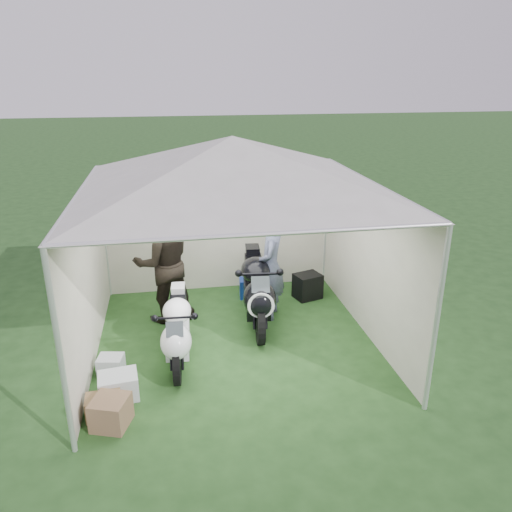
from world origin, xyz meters
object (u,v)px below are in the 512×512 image
Objects in this scene: crate_0 at (119,386)px; crate_3 at (104,406)px; motorcycle_black at (257,289)px; paddock_stand at (252,288)px; motorcycle_white at (177,329)px; equipment_box at (308,286)px; canopy_tent at (232,168)px; person_blue_jacket at (271,266)px; person_dark_jacket at (163,263)px; crate_1 at (111,412)px; crate_2 at (111,365)px.

crate_3 is at bearing -113.21° from crate_0.
paddock_stand is at bearing 90.00° from motorcycle_black.
motorcycle_black is at bearing 42.14° from crate_3.
motorcycle_white is 2.87m from equipment_box.
canopy_tent is 3.23× the size of person_blue_jacket.
person_dark_jacket is 2.26m from crate_0.
person_blue_jacket reaches higher than paddock_stand.
motorcycle_white is at bearing -35.94° from person_blue_jacket.
person_blue_jacket is 4.45× the size of crate_3.
person_dark_jacket is at bearing -159.47° from paddock_stand.
canopy_tent is at bearing 45.54° from crate_1.
equipment_box is (1.46, 1.22, -2.35)m from canopy_tent.
canopy_tent is at bearing 40.53° from crate_3.
canopy_tent reaches higher than motorcycle_white.
crate_1 is 1.09m from crate_2.
crate_2 is at bearing -150.52° from equipment_box.
person_blue_jacket is at bearing 27.05° from crate_2.
crate_3 is (-0.10, 0.18, -0.04)m from crate_1.
paddock_stand is 0.26× the size of person_blue_jacket.
paddock_stand is 0.97× the size of crate_0.
person_dark_jacket is 4.12× the size of crate_0.
person_blue_jacket is 3.74× the size of crate_0.
person_blue_jacket reaches higher than equipment_box.
person_dark_jacket is 5.96× the size of crate_2.
crate_2 is (-3.21, -1.81, -0.10)m from equipment_box.
motorcycle_white is at bearing 83.93° from person_dark_jacket.
person_dark_jacket reaches higher than crate_2.
crate_0 is (-1.60, -1.16, -2.42)m from canopy_tent.
motorcycle_black is at bearing -143.91° from equipment_box.
motorcycle_white is 0.98m from crate_2.
crate_1 is 0.21m from crate_3.
crate_3 is at bearing -139.47° from canopy_tent.
motorcycle_white is 1.41m from person_dark_jacket.
person_dark_jacket is at bearing 139.05° from canopy_tent.
motorcycle_white is at bearing -125.77° from paddock_stand.
person_dark_jacket is 2.75m from crate_1.
crate_3 is (-0.75, -2.37, -0.83)m from person_dark_jacket.
person_dark_jacket is (-0.15, 1.32, 0.48)m from motorcycle_white.
motorcycle_black is at bearing -95.64° from paddock_stand.
person_dark_jacket is 1.10× the size of person_blue_jacket.
person_blue_jacket is (0.17, -0.79, 0.71)m from paddock_stand.
crate_0 reaches higher than crate_2.
motorcycle_white is at bearing 56.99° from crate_1.
crate_0 is at bearing -33.34° from person_blue_jacket.
motorcycle_black is 2.62m from crate_0.
crate_2 is at bearing 95.38° from crate_1.
canopy_tent is 2.30m from motorcycle_white.
motorcycle_black is 1.52m from person_dark_jacket.
person_blue_jacket reaches higher than crate_0.
person_dark_jacket is at bearing 75.79° from crate_1.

